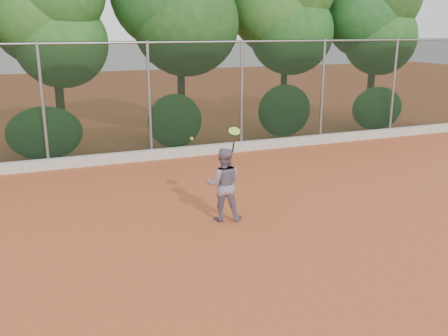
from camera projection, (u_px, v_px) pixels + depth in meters
name	position (u px, v px, depth m)	size (l,w,h in m)	color
ground	(244.00, 248.00, 9.06)	(80.00, 80.00, 0.00)	#AF5029
concrete_curb	(153.00, 155.00, 15.12)	(24.00, 0.20, 0.30)	beige
tennis_player	(224.00, 184.00, 10.22)	(0.74, 0.58, 1.53)	slate
chainlink_fence	(149.00, 98.00, 14.82)	(24.09, 0.09, 3.50)	black
foliage_backdrop	(114.00, 10.00, 15.71)	(23.70, 3.63, 7.55)	#452D1A
tennis_racket	(234.00, 133.00, 9.94)	(0.34, 0.31, 0.57)	black
tennis_ball_in_flight	(192.00, 139.00, 9.43)	(0.06, 0.06, 0.06)	#BBCF2F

